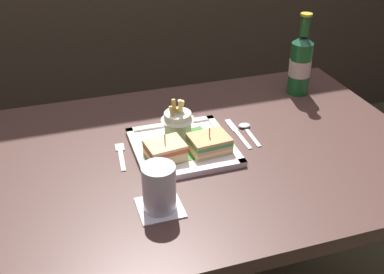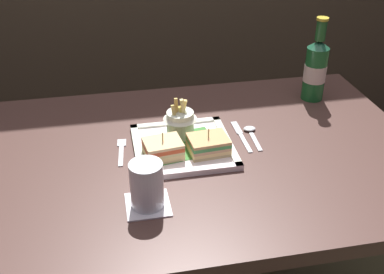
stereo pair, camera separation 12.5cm
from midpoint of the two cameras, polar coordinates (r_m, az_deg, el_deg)
dining_table at (r=1.33m, az=-1.62°, el=-5.96°), size 1.21×0.83×0.77m
square_plate at (r=1.27m, az=-3.94°, el=-1.33°), size 0.27×0.27×0.02m
sandwich_half_left at (r=1.21m, az=-6.24°, el=-1.76°), size 0.10×0.09×0.07m
sandwich_half_right at (r=1.23m, az=-0.77°, el=-0.89°), size 0.11×0.09×0.07m
fries_cup at (r=1.28m, az=-4.53°, el=1.99°), size 0.09×0.09×0.12m
beer_bottle at (r=1.57m, az=10.88°, el=8.79°), size 0.07×0.07×0.27m
drink_coaster at (r=1.07m, az=-7.29°, el=-8.67°), size 0.10×0.10×0.00m
water_glass at (r=1.04m, az=-7.47°, el=-6.56°), size 0.08×0.08×0.11m
fork at (r=1.27m, az=-11.48°, el=-2.24°), size 0.03×0.13×0.00m
knife at (r=1.34m, az=2.88°, el=0.52°), size 0.02×0.17×0.00m
spoon at (r=1.36m, az=4.08°, el=0.95°), size 0.04×0.13×0.01m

